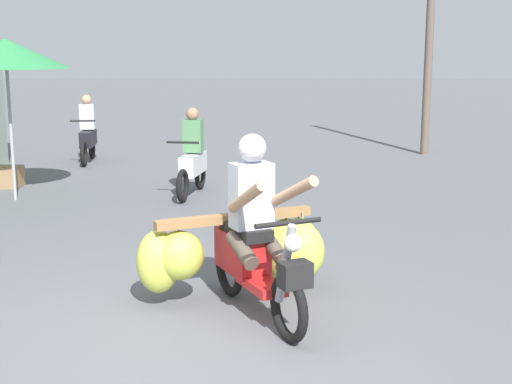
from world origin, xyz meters
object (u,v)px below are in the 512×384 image
at_px(produce_crate, 5,177).
at_px(utility_pole, 430,19).
at_px(motorbike_distant_ahead_left, 192,160).
at_px(motorbike_distant_ahead_right, 88,135).
at_px(motorbike_main_loaded, 253,248).
at_px(market_umbrella_near_shop, 5,54).

height_order(produce_crate, utility_pole, utility_pole).
xyz_separation_m(motorbike_distant_ahead_left, motorbike_distant_ahead_right, (-2.49, 3.47, 0.00)).
bearing_deg(motorbike_distant_ahead_right, motorbike_main_loaded, -67.54).
relative_size(motorbike_main_loaded, utility_pole, 0.32).
height_order(motorbike_distant_ahead_right, market_umbrella_near_shop, market_umbrella_near_shop).
distance_m(market_umbrella_near_shop, utility_pole, 9.12).
bearing_deg(motorbike_distant_ahead_right, motorbike_distant_ahead_left, -54.25).
bearing_deg(motorbike_distant_ahead_right, market_umbrella_near_shop, -93.52).
height_order(motorbike_distant_ahead_left, utility_pole, utility_pole).
relative_size(motorbike_distant_ahead_right, produce_crate, 2.89).
distance_m(motorbike_distant_ahead_right, produce_crate, 2.95).
height_order(market_umbrella_near_shop, produce_crate, market_umbrella_near_shop).
bearing_deg(market_umbrella_near_shop, motorbike_distant_ahead_right, 86.48).
relative_size(motorbike_distant_ahead_right, market_umbrella_near_shop, 0.66).
height_order(motorbike_main_loaded, market_umbrella_near_shop, market_umbrella_near_shop).
bearing_deg(motorbike_distant_ahead_left, market_umbrella_near_shop, -171.60).
bearing_deg(produce_crate, market_umbrella_near_shop, -63.42).
bearing_deg(utility_pole, motorbike_distant_ahead_left, -136.04).
distance_m(motorbike_distant_ahead_left, market_umbrella_near_shop, 3.23).
bearing_deg(market_umbrella_near_shop, produce_crate, 116.58).
distance_m(produce_crate, utility_pole, 9.44).
height_order(motorbike_distant_ahead_right, utility_pole, utility_pole).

